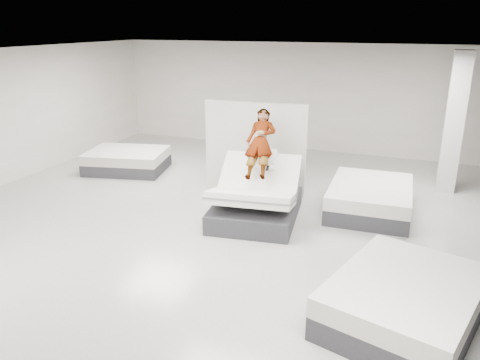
{
  "coord_description": "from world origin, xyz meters",
  "views": [
    {
      "loc": [
        3.26,
        -6.9,
        3.76
      ],
      "look_at": [
        0.3,
        0.7,
        1.0
      ],
      "focal_mm": 35.0,
      "sensor_mm": 36.0,
      "label": 1
    }
  ],
  "objects_px": {
    "divider_panel": "(255,149)",
    "column": "(454,123)",
    "hero_bed": "(256,199)",
    "flat_bed_left_far": "(127,161)",
    "flat_bed_right_far": "(370,198)",
    "remote": "(267,168)",
    "person": "(260,154)",
    "flat_bed_right_near": "(404,302)"
  },
  "relations": [
    {
      "from": "hero_bed",
      "to": "flat_bed_right_far",
      "type": "xyz_separation_m",
      "value": [
        2.08,
        1.19,
        -0.11
      ]
    },
    {
      "from": "hero_bed",
      "to": "flat_bed_left_far",
      "type": "bearing_deg",
      "value": 157.23
    },
    {
      "from": "remote",
      "to": "flat_bed_right_far",
      "type": "bearing_deg",
      "value": 25.1
    },
    {
      "from": "person",
      "to": "flat_bed_right_near",
      "type": "distance_m",
      "value": 4.25
    },
    {
      "from": "flat_bed_left_far",
      "to": "hero_bed",
      "type": "bearing_deg",
      "value": -22.77
    },
    {
      "from": "hero_bed",
      "to": "column",
      "type": "relative_size",
      "value": 0.72
    },
    {
      "from": "divider_panel",
      "to": "column",
      "type": "distance_m",
      "value": 4.52
    },
    {
      "from": "flat_bed_right_near",
      "to": "column",
      "type": "xyz_separation_m",
      "value": [
        0.64,
        5.72,
        1.29
      ]
    },
    {
      "from": "person",
      "to": "remote",
      "type": "height_order",
      "value": "person"
    },
    {
      "from": "flat_bed_right_near",
      "to": "flat_bed_left_far",
      "type": "relative_size",
      "value": 1.15
    },
    {
      "from": "flat_bed_right_near",
      "to": "column",
      "type": "relative_size",
      "value": 0.81
    },
    {
      "from": "divider_panel",
      "to": "person",
      "type": "bearing_deg",
      "value": -70.83
    },
    {
      "from": "hero_bed",
      "to": "person",
      "type": "distance_m",
      "value": 0.91
    },
    {
      "from": "flat_bed_right_near",
      "to": "person",
      "type": "bearing_deg",
      "value": 136.24
    },
    {
      "from": "divider_panel",
      "to": "column",
      "type": "relative_size",
      "value": 0.72
    },
    {
      "from": "remote",
      "to": "column",
      "type": "relative_size",
      "value": 0.04
    },
    {
      "from": "hero_bed",
      "to": "divider_panel",
      "type": "distance_m",
      "value": 1.63
    },
    {
      "from": "person",
      "to": "remote",
      "type": "xyz_separation_m",
      "value": [
        0.26,
        -0.32,
        -0.18
      ]
    },
    {
      "from": "person",
      "to": "flat_bed_right_near",
      "type": "bearing_deg",
      "value": -51.37
    },
    {
      "from": "divider_panel",
      "to": "flat_bed_right_far",
      "type": "distance_m",
      "value": 2.73
    },
    {
      "from": "hero_bed",
      "to": "flat_bed_left_far",
      "type": "relative_size",
      "value": 1.02
    },
    {
      "from": "flat_bed_right_far",
      "to": "column",
      "type": "distance_m",
      "value": 2.81
    },
    {
      "from": "hero_bed",
      "to": "remote",
      "type": "distance_m",
      "value": 0.71
    },
    {
      "from": "person",
      "to": "divider_panel",
      "type": "distance_m",
      "value": 1.21
    },
    {
      "from": "divider_panel",
      "to": "flat_bed_right_far",
      "type": "relative_size",
      "value": 1.05
    },
    {
      "from": "hero_bed",
      "to": "flat_bed_right_far",
      "type": "relative_size",
      "value": 1.06
    },
    {
      "from": "divider_panel",
      "to": "flat_bed_left_far",
      "type": "xyz_separation_m",
      "value": [
        -3.73,
        0.39,
        -0.78
      ]
    },
    {
      "from": "hero_bed",
      "to": "divider_panel",
      "type": "relative_size",
      "value": 1.0
    },
    {
      "from": "person",
      "to": "column",
      "type": "relative_size",
      "value": 0.5
    },
    {
      "from": "remote",
      "to": "flat_bed_left_far",
      "type": "distance_m",
      "value": 4.9
    },
    {
      "from": "hero_bed",
      "to": "flat_bed_right_near",
      "type": "relative_size",
      "value": 0.89
    },
    {
      "from": "divider_panel",
      "to": "column",
      "type": "xyz_separation_m",
      "value": [
        4.12,
        1.77,
        0.55
      ]
    },
    {
      "from": "divider_panel",
      "to": "flat_bed_right_far",
      "type": "height_order",
      "value": "divider_panel"
    },
    {
      "from": "remote",
      "to": "divider_panel",
      "type": "distance_m",
      "value": 1.6
    },
    {
      "from": "flat_bed_left_far",
      "to": "remote",
      "type": "bearing_deg",
      "value": -21.79
    },
    {
      "from": "person",
      "to": "column",
      "type": "distance_m",
      "value": 4.63
    },
    {
      "from": "divider_panel",
      "to": "flat_bed_left_far",
      "type": "relative_size",
      "value": 1.02
    },
    {
      "from": "remote",
      "to": "flat_bed_right_near",
      "type": "xyz_separation_m",
      "value": [
        2.72,
        -2.54,
        -0.78
      ]
    },
    {
      "from": "person",
      "to": "column",
      "type": "bearing_deg",
      "value": 30.61
    },
    {
      "from": "hero_bed",
      "to": "flat_bed_right_near",
      "type": "bearing_deg",
      "value": -40.86
    },
    {
      "from": "hero_bed",
      "to": "column",
      "type": "bearing_deg",
      "value": 41.47
    },
    {
      "from": "hero_bed",
      "to": "remote",
      "type": "relative_size",
      "value": 16.52
    }
  ]
}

